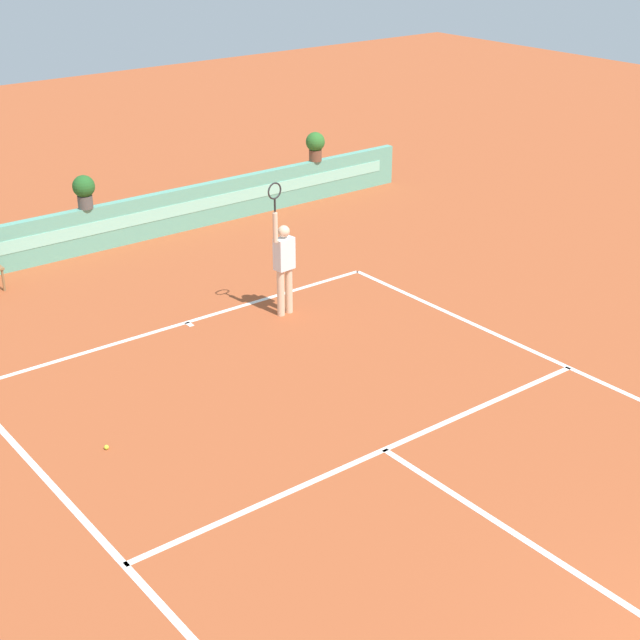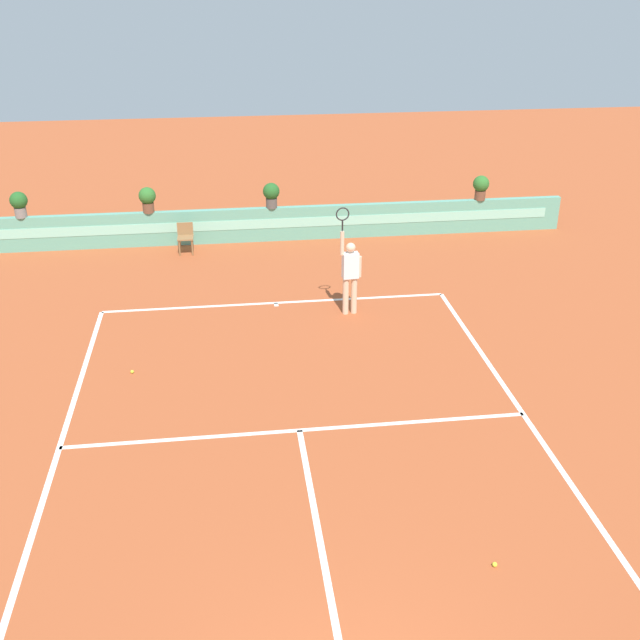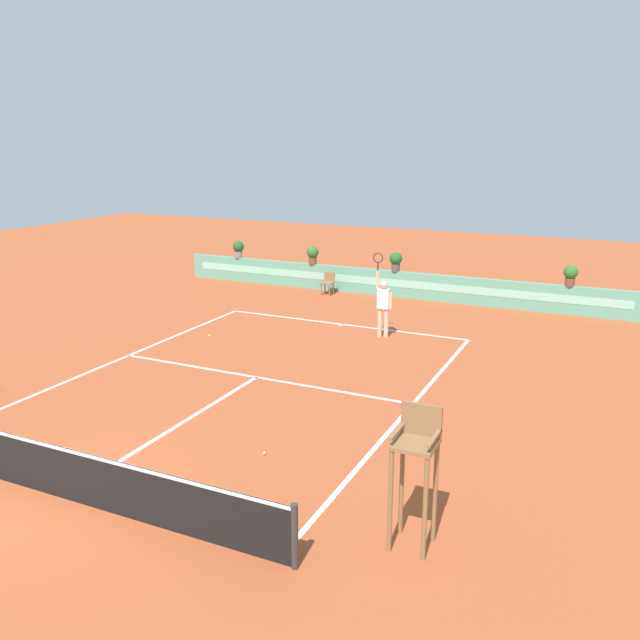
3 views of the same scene
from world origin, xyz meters
The scene contains 11 objects.
ground_plane centered at (0.00, 6.00, 0.00)m, with size 60.00×60.00×0.00m, color #A84C28.
court_lines centered at (0.00, 6.72, 0.00)m, with size 8.32×11.94×0.01m.
back_wall_barrier centered at (0.00, 16.39, 0.50)m, with size 18.00×0.21×1.00m.
ball_kid_chair centered at (-2.24, 15.66, 0.48)m, with size 0.44×0.44×0.85m.
tennis_player centered at (1.67, 11.10, 1.05)m, with size 0.62×0.25×2.58m.
tennis_ball_near_baseline centered at (2.31, 2.79, 0.03)m, with size 0.07×0.07×0.07m, color #CCE033.
tennis_ball_mid_court centered at (-3.12, 8.85, 0.03)m, with size 0.07×0.07×0.07m, color #CCE033.
potted_plant_far_left centered at (-6.75, 16.39, 1.41)m, with size 0.48×0.48×0.72m.
potted_plant_left centered at (-3.26, 16.39, 1.41)m, with size 0.48×0.48×0.72m.
potted_plant_centre centered at (0.24, 16.39, 1.41)m, with size 0.48×0.48×0.72m.
potted_plant_far_right centered at (6.48, 16.39, 1.41)m, with size 0.48×0.48×0.72m.
Camera 2 is at (-1.06, -4.64, 7.50)m, focal length 42.17 mm.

